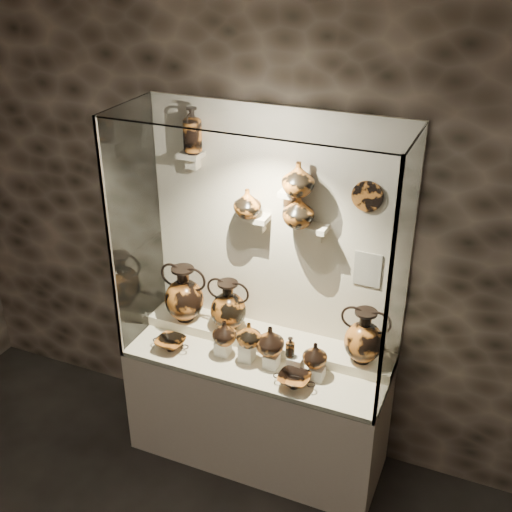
{
  "coord_description": "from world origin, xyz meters",
  "views": [
    {
      "loc": [
        1.31,
        -0.93,
        3.33
      ],
      "look_at": [
        -0.05,
        2.27,
        1.52
      ],
      "focal_mm": 45.0,
      "sensor_mm": 36.0,
      "label": 1
    }
  ],
  "objects_px": {
    "amphora_right": "(364,336)",
    "jug_c": "(270,340)",
    "jug_a": "(225,332)",
    "lekythos_small": "(290,346)",
    "ovoid_vase_b": "(298,178)",
    "amphora_left": "(184,293)",
    "ovoid_vase_c": "(298,211)",
    "ovoid_vase_a": "(248,203)",
    "jug_b": "(249,334)",
    "amphora_mid": "(228,305)",
    "jug_e": "(315,354)",
    "kylix_right": "(294,380)",
    "kylix_left": "(171,343)",
    "lekythos_tall": "(192,128)"
  },
  "relations": [
    {
      "from": "amphora_right",
      "to": "jug_c",
      "type": "distance_m",
      "value": 0.58
    },
    {
      "from": "jug_c",
      "to": "lekythos_tall",
      "type": "bearing_deg",
      "value": 150.42
    },
    {
      "from": "jug_e",
      "to": "ovoid_vase_b",
      "type": "xyz_separation_m",
      "value": [
        -0.22,
        0.23,
        1.03
      ]
    },
    {
      "from": "kylix_right",
      "to": "ovoid_vase_b",
      "type": "distance_m",
      "value": 1.21
    },
    {
      "from": "jug_e",
      "to": "lekythos_small",
      "type": "xyz_separation_m",
      "value": [
        -0.15,
        -0.03,
        0.04
      ]
    },
    {
      "from": "lekythos_small",
      "to": "ovoid_vase_b",
      "type": "bearing_deg",
      "value": 126.45
    },
    {
      "from": "lekythos_tall",
      "to": "ovoid_vase_c",
      "type": "height_order",
      "value": "lekythos_tall"
    },
    {
      "from": "jug_b",
      "to": "amphora_mid",
      "type": "bearing_deg",
      "value": 128.24
    },
    {
      "from": "lekythos_small",
      "to": "ovoid_vase_c",
      "type": "distance_m",
      "value": 0.83
    },
    {
      "from": "ovoid_vase_a",
      "to": "kylix_right",
      "type": "bearing_deg",
      "value": -18.01
    },
    {
      "from": "jug_c",
      "to": "ovoid_vase_a",
      "type": "bearing_deg",
      "value": 129.86
    },
    {
      "from": "amphora_right",
      "to": "amphora_mid",
      "type": "bearing_deg",
      "value": -161.52
    },
    {
      "from": "amphora_mid",
      "to": "jug_b",
      "type": "distance_m",
      "value": 0.32
    },
    {
      "from": "amphora_mid",
      "to": "jug_b",
      "type": "height_order",
      "value": "amphora_mid"
    },
    {
      "from": "ovoid_vase_b",
      "to": "jug_a",
      "type": "bearing_deg",
      "value": -149.35
    },
    {
      "from": "ovoid_vase_b",
      "to": "amphora_mid",
      "type": "bearing_deg",
      "value": -177.23
    },
    {
      "from": "jug_c",
      "to": "kylix_right",
      "type": "xyz_separation_m",
      "value": [
        0.22,
        -0.15,
        -0.13
      ]
    },
    {
      "from": "amphora_right",
      "to": "jug_a",
      "type": "relative_size",
      "value": 2.21
    },
    {
      "from": "ovoid_vase_a",
      "to": "lekythos_small",
      "type": "bearing_deg",
      "value": -12.33
    },
    {
      "from": "lekythos_small",
      "to": "ovoid_vase_c",
      "type": "xyz_separation_m",
      "value": [
        -0.06,
        0.25,
        0.79
      ]
    },
    {
      "from": "jug_b",
      "to": "kylix_left",
      "type": "height_order",
      "value": "jug_b"
    },
    {
      "from": "amphora_right",
      "to": "kylix_left",
      "type": "relative_size",
      "value": 1.48
    },
    {
      "from": "jug_a",
      "to": "amphora_left",
      "type": "bearing_deg",
      "value": 174.19
    },
    {
      "from": "jug_c",
      "to": "lekythos_small",
      "type": "distance_m",
      "value": 0.15
    },
    {
      "from": "kylix_left",
      "to": "kylix_right",
      "type": "relative_size",
      "value": 0.97
    },
    {
      "from": "jug_a",
      "to": "amphora_mid",
      "type": "bearing_deg",
      "value": 128.99
    },
    {
      "from": "amphora_left",
      "to": "lekythos_tall",
      "type": "distance_m",
      "value": 1.13
    },
    {
      "from": "ovoid_vase_a",
      "to": "amphora_left",
      "type": "bearing_deg",
      "value": -149.12
    },
    {
      "from": "jug_a",
      "to": "jug_c",
      "type": "bearing_deg",
      "value": 25.68
    },
    {
      "from": "amphora_left",
      "to": "ovoid_vase_a",
      "type": "bearing_deg",
      "value": 23.77
    },
    {
      "from": "ovoid_vase_a",
      "to": "jug_e",
      "type": "bearing_deg",
      "value": -2.14
    },
    {
      "from": "ovoid_vase_c",
      "to": "amphora_mid",
      "type": "bearing_deg",
      "value": -171.82
    },
    {
      "from": "kylix_right",
      "to": "amphora_left",
      "type": "bearing_deg",
      "value": 176.28
    },
    {
      "from": "amphora_left",
      "to": "ovoid_vase_b",
      "type": "bearing_deg",
      "value": 18.98
    },
    {
      "from": "jug_b",
      "to": "jug_e",
      "type": "relative_size",
      "value": 1.03
    },
    {
      "from": "jug_c",
      "to": "jug_e",
      "type": "xyz_separation_m",
      "value": [
        0.3,
        0.0,
        -0.03
      ]
    },
    {
      "from": "amphora_left",
      "to": "lekythos_small",
      "type": "xyz_separation_m",
      "value": [
        0.84,
        -0.19,
        -0.07
      ]
    },
    {
      "from": "amphora_right",
      "to": "lekythos_small",
      "type": "height_order",
      "value": "amphora_right"
    },
    {
      "from": "jug_b",
      "to": "kylix_left",
      "type": "bearing_deg",
      "value": 177.12
    },
    {
      "from": "kylix_left",
      "to": "ovoid_vase_c",
      "type": "bearing_deg",
      "value": 6.64
    },
    {
      "from": "amphora_left",
      "to": "lekythos_small",
      "type": "height_order",
      "value": "amphora_left"
    },
    {
      "from": "amphora_left",
      "to": "ovoid_vase_b",
      "type": "distance_m",
      "value": 1.2
    },
    {
      "from": "amphora_left",
      "to": "jug_c",
      "type": "distance_m",
      "value": 0.72
    },
    {
      "from": "jug_a",
      "to": "lekythos_small",
      "type": "bearing_deg",
      "value": 20.98
    },
    {
      "from": "ovoid_vase_a",
      "to": "jug_c",
      "type": "bearing_deg",
      "value": -22.11
    },
    {
      "from": "amphora_mid",
      "to": "lekythos_small",
      "type": "xyz_separation_m",
      "value": [
        0.51,
        -0.2,
        -0.05
      ]
    },
    {
      "from": "kylix_left",
      "to": "amphora_mid",
      "type": "bearing_deg",
      "value": 26.42
    },
    {
      "from": "ovoid_vase_b",
      "to": "jug_b",
      "type": "bearing_deg",
      "value": -132.2
    },
    {
      "from": "lekythos_small",
      "to": "kylix_right",
      "type": "height_order",
      "value": "lekythos_small"
    },
    {
      "from": "lekythos_tall",
      "to": "ovoid_vase_b",
      "type": "xyz_separation_m",
      "value": [
        0.7,
        -0.03,
        -0.21
      ]
    }
  ]
}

